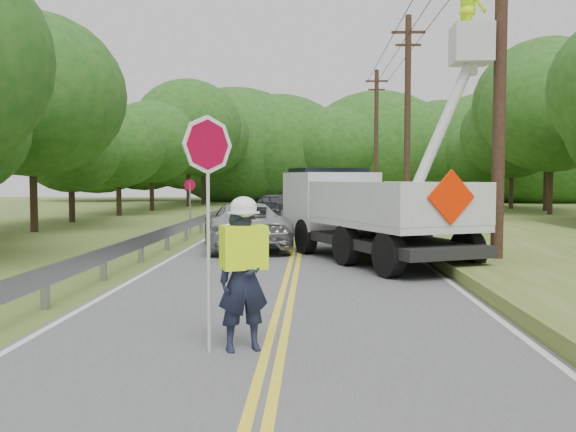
{
  "coord_description": "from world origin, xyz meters",
  "views": [
    {
      "loc": [
        0.51,
        -6.52,
        2.24
      ],
      "look_at": [
        0.0,
        6.0,
        1.5
      ],
      "focal_mm": 39.23,
      "sensor_mm": 36.0,
      "label": 1
    }
  ],
  "objects": [
    {
      "name": "ground",
      "position": [
        0.0,
        0.0,
        0.0
      ],
      "size": [
        140.0,
        140.0,
        0.0
      ],
      "primitive_type": "plane",
      "color": "#495E25",
      "rests_on": "ground"
    },
    {
      "name": "road",
      "position": [
        0.0,
        14.0,
        0.01
      ],
      "size": [
        7.2,
        96.0,
        0.03
      ],
      "color": "#545456",
      "rests_on": "ground"
    },
    {
      "name": "guardrail",
      "position": [
        -4.02,
        14.91,
        0.55
      ],
      "size": [
        0.18,
        48.0,
        0.77
      ],
      "color": "gray",
      "rests_on": "ground"
    },
    {
      "name": "utility_poles",
      "position": [
        5.0,
        17.02,
        5.27
      ],
      "size": [
        1.6,
        43.3,
        10.0
      ],
      "color": "black",
      "rests_on": "ground"
    },
    {
      "name": "tall_grass_verge",
      "position": [
        7.1,
        14.0,
        0.15
      ],
      "size": [
        7.0,
        96.0,
        0.3
      ],
      "primitive_type": "cube",
      "color": "#455F23",
      "rests_on": "ground"
    },
    {
      "name": "treeline_left",
      "position": [
        -10.27,
        29.76,
        5.4
      ],
      "size": [
        10.14,
        54.71,
        10.2
      ],
      "color": "#332319",
      "rests_on": "ground"
    },
    {
      "name": "treeline_horizon",
      "position": [
        2.85,
        56.14,
        5.5
      ],
      "size": [
        57.71,
        15.58,
        12.43
      ],
      "color": "#194E13",
      "rests_on": "ground"
    },
    {
      "name": "flagger",
      "position": [
        -0.4,
        1.49,
        1.09
      ],
      "size": [
        1.11,
        0.72,
        3.02
      ],
      "color": "#191E33",
      "rests_on": "road"
    },
    {
      "name": "bucket_truck",
      "position": [
        1.87,
        11.31,
        1.6
      ],
      "size": [
        5.21,
        7.67,
        7.11
      ],
      "color": "black",
      "rests_on": "road"
    },
    {
      "name": "suv_silver",
      "position": [
        -1.67,
        13.28,
        0.76
      ],
      "size": [
        3.41,
        5.69,
        1.48
      ],
      "primitive_type": "imported",
      "rotation": [
        0.0,
        0.0,
        3.33
      ],
      "color": "#AEB0B5",
      "rests_on": "road"
    },
    {
      "name": "suv_darkgrey",
      "position": [
        -1.35,
        27.82,
        0.71
      ],
      "size": [
        3.15,
        5.08,
        1.37
      ],
      "primitive_type": "imported",
      "rotation": [
        0.0,
        0.0,
        2.86
      ],
      "color": "#35373D",
      "rests_on": "road"
    },
    {
      "name": "stop_sign_permanent",
      "position": [
        -4.4,
        18.3,
        1.45
      ],
      "size": [
        0.43,
        0.25,
        2.23
      ],
      "color": "gray",
      "rests_on": "ground"
    }
  ]
}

